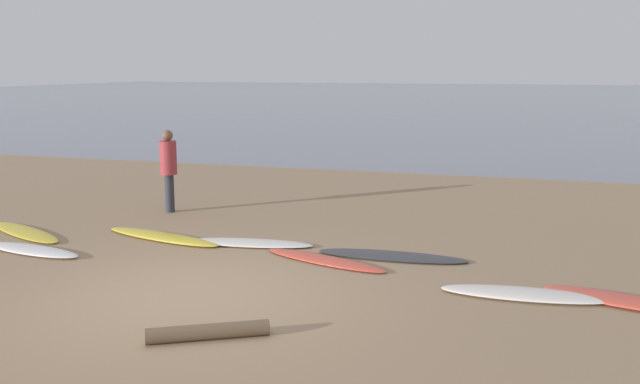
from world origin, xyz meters
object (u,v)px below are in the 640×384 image
Objects in this scene: surfboard_0 at (25,232)px; driftwood_log at (208,332)px; surfboard_5 at (392,256)px; surfboard_3 at (250,243)px; surfboard_4 at (325,260)px; surfboard_7 at (623,300)px; person_0 at (168,164)px; surfboard_2 at (162,237)px; surfboard_6 at (525,294)px; surfboard_1 at (32,250)px.

driftwood_log reaches higher than surfboard_0.
surfboard_3 is at bearing 177.84° from surfboard_5.
surfboard_0 is 1.04× the size of surfboard_4.
driftwood_log reaches higher than surfboard_5.
surfboard_4 is (1.51, -0.62, -0.00)m from surfboard_3.
surfboard_7 is (3.26, -1.24, 0.01)m from surfboard_5.
person_0 is at bearing 135.64° from surfboard_3.
surfboard_2 is 1.85× the size of driftwood_log.
surfboard_0 is at bearing -167.66° from person_0.
person_0 is (-4.18, 2.65, 0.97)m from surfboard_4.
person_0 is at bearing 130.18° from surfboard_2.
surfboard_3 is 0.90× the size of surfboard_5.
surfboard_5 is at bearing 176.01° from surfboard_7.
surfboard_6 is 1.08× the size of surfboard_7.
driftwood_log is at bearing -108.92° from surfboard_5.
surfboard_7 is 5.26m from driftwood_log.
surfboard_1 is at bearing 150.66° from driftwood_log.
surfboard_2 is (2.56, 0.41, 0.01)m from surfboard_0.
surfboard_3 is at bearing -175.94° from surfboard_7.
surfboard_7 is (8.91, 0.20, -0.00)m from surfboard_1.
surfboard_0 is 1.05× the size of surfboard_6.
surfboard_5 is 2.47m from surfboard_6.
surfboard_3 is at bearing 176.39° from surfboard_4.
surfboard_4 is 4.26m from surfboard_7.
surfboard_7 is 9.07m from person_0.
surfboard_3 reaches higher than surfboard_0.
driftwood_log reaches higher than surfboard_2.
surfboard_1 is 7.71m from surfboard_6.
surfboard_6 is (8.71, -0.95, 0.01)m from surfboard_0.
surfboard_4 is at bearing 24.55° from surfboard_0.
driftwood_log is (3.84, -5.99, -0.92)m from person_0.
surfboard_4 is at bearing -150.13° from surfboard_5.
surfboard_3 is 1.63m from surfboard_4.
surfboard_6 reaches higher than surfboard_5.
surfboard_2 is 1.25× the size of surfboard_7.
surfboard_5 is at bearing 29.55° from surfboard_0.
surfboard_7 is at bearing 4.77° from surfboard_2.
driftwood_log reaches higher than surfboard_1.
surfboard_1 reaches higher than surfboard_2.
surfboard_5 is at bearing 49.26° from surfboard_4.
driftwood_log is (-1.28, -3.91, 0.06)m from surfboard_5.
surfboard_5 is 1.41× the size of person_0.
surfboard_7 reaches higher than surfboard_4.
surfboard_6 is at bearing 37.23° from driftwood_log.
surfboard_5 is 1.19× the size of surfboard_7.
surfboard_1 reaches higher than surfboard_4.
surfboard_2 reaches higher than surfboard_4.
surfboard_0 is at bearing 171.05° from surfboard_6.
surfboard_1 is 5.02m from driftwood_log.
surfboard_5 is (4.10, 0.01, -0.01)m from surfboard_2.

